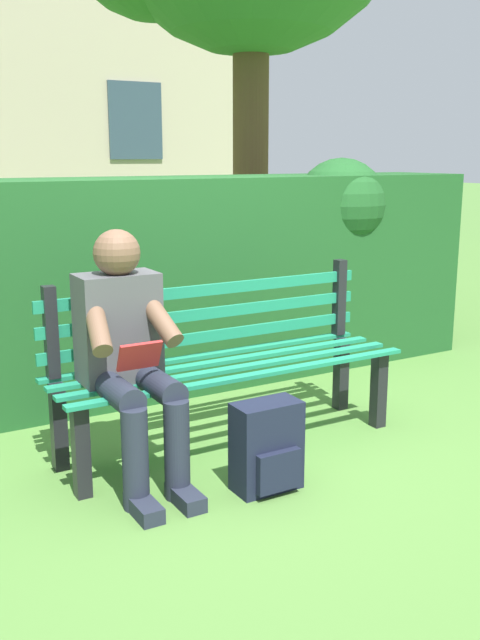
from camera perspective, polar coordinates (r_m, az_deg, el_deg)
The scene contains 5 objects.
ground at distance 3.93m, azimuth -0.74°, elevation -9.91°, with size 60.00×60.00×0.00m, color #517F38.
park_bench at distance 3.84m, azimuth -1.33°, elevation -3.07°, with size 1.91×0.51×0.92m.
person_seated at distance 3.39m, azimuth -8.83°, elevation -2.43°, with size 0.44×0.73×1.19m.
hedge_backdrop at distance 4.78m, azimuth -6.56°, elevation 3.32°, with size 4.84×0.81×1.51m.
backpack at distance 3.38m, azimuth 2.15°, elevation -10.03°, with size 0.31×0.24×0.42m.
Camera 1 is at (1.78, 3.15, 1.52)m, focal length 40.42 mm.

